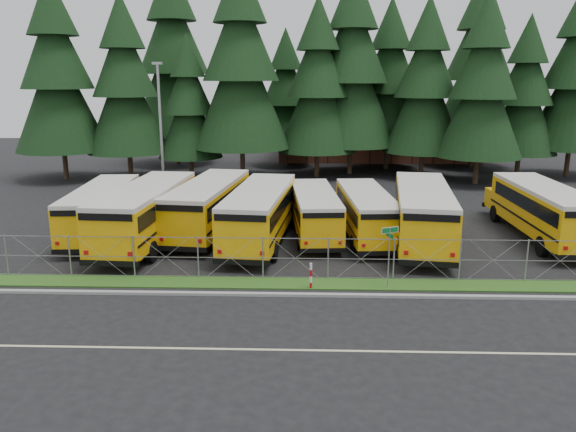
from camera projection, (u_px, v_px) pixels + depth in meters
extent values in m
plane|color=black|center=(348.00, 272.00, 26.87)|extent=(120.00, 120.00, 0.00)
cube|color=gray|center=(353.00, 295.00, 23.85)|extent=(50.00, 0.25, 0.12)
cube|color=#1A4614|center=(351.00, 284.00, 25.22)|extent=(50.00, 1.40, 0.06)
cube|color=beige|center=(365.00, 351.00, 19.11)|extent=(50.00, 0.12, 0.01)
cube|color=brown|center=(376.00, 132.00, 64.78)|extent=(22.00, 10.00, 6.00)
cylinder|color=#94979C|center=(389.00, 258.00, 24.46)|extent=(0.06, 0.06, 2.80)
cube|color=#0D6128|center=(390.00, 230.00, 24.16)|extent=(0.74, 0.36, 0.22)
cube|color=white|center=(390.00, 230.00, 24.16)|extent=(0.77, 0.37, 0.26)
cube|color=#0D6128|center=(390.00, 235.00, 24.21)|extent=(0.25, 0.51, 0.18)
cylinder|color=#B20C0C|center=(311.00, 276.00, 24.59)|extent=(0.11, 0.11, 1.20)
cylinder|color=#94979C|center=(161.00, 135.00, 40.98)|extent=(0.20, 0.20, 10.00)
cube|color=#94979C|center=(157.00, 63.00, 39.77)|extent=(0.70, 0.35, 0.18)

